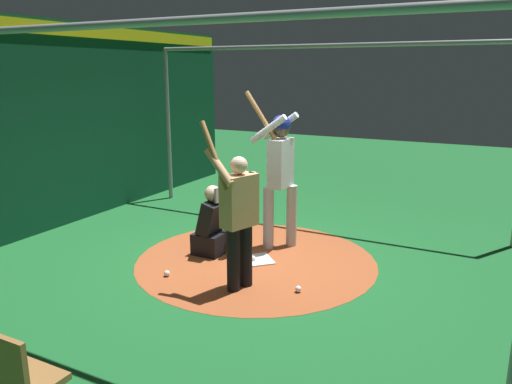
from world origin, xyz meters
The scene contains 11 objects.
ground_plane centered at (0.00, 0.00, 0.00)m, with size 25.28×25.28×0.00m, color #195B28.
dirt_circle centered at (0.00, 0.00, 0.00)m, with size 3.21×3.21×0.01m, color #9E4C28.
home_plate centered at (0.00, 0.00, 0.01)m, with size 0.42×0.42×0.01m, color white.
batter centered at (0.05, 0.63, 1.17)m, with size 0.68×0.49×2.22m.
catcher centered at (-0.65, -0.04, 0.39)m, with size 0.58×0.40×0.98m.
visitor centered at (0.21, -0.85, 0.90)m, with size 0.63×0.51×1.95m.
back_wall centered at (-3.63, 0.00, 1.64)m, with size 0.23×9.28×3.26m.
cage_frame centered at (0.00, 0.00, 2.08)m, with size 6.20×4.50×2.90m.
baseball_0 centered at (0.88, -0.65, 0.04)m, with size 0.07×0.07×0.07m, color white.
baseball_1 centered at (-0.74, -0.98, 0.04)m, with size 0.07×0.07×0.07m, color white.
baseball_2 centered at (-0.02, -0.04, 0.04)m, with size 0.07×0.07×0.07m, color white.
Camera 1 is at (2.88, -5.55, 2.49)m, focal length 34.84 mm.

